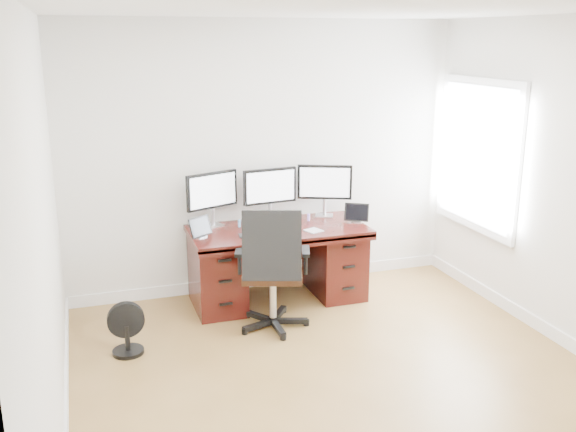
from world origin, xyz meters
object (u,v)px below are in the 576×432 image
object	(u,v)px
monitor_center	(270,188)
keyboard	(283,231)
desk	(277,261)
office_chair	(273,289)
floor_fan	(127,329)

from	to	relation	value
monitor_center	keyboard	world-z (taller)	monitor_center
monitor_center	keyboard	xyz separation A→B (m)	(0.01, -0.41, -0.33)
monitor_center	desk	bearing A→B (deg)	-96.03
desk	keyboard	size ratio (longest dim) A/B	6.90
desk	office_chair	bearing A→B (deg)	-111.01
desk	floor_fan	size ratio (longest dim) A/B	3.83
desk	office_chair	distance (m)	0.67
floor_fan	keyboard	distance (m)	1.70
office_chair	floor_fan	size ratio (longest dim) A/B	2.57
office_chair	floor_fan	world-z (taller)	office_chair
desk	floor_fan	bearing A→B (deg)	-155.27
office_chair	floor_fan	xyz separation A→B (m)	(-1.27, -0.07, -0.16)
desk	keyboard	world-z (taller)	keyboard
floor_fan	keyboard	bearing A→B (deg)	19.87
monitor_center	keyboard	distance (m)	0.52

